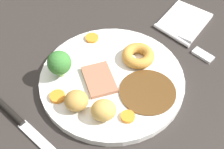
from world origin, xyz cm
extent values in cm
cube|color=#2B2623|center=(0.00, 0.00, 1.80)|extent=(120.00, 84.00, 3.60)
cylinder|color=white|center=(-1.60, 1.06, 4.30)|extent=(27.86, 27.86, 1.40)
cylinder|color=#563819|center=(-4.25, 7.99, 5.15)|extent=(10.55, 10.55, 0.30)
cube|color=#9E664C|center=(0.70, -0.14, 5.40)|extent=(7.85, 9.10, 0.80)
torus|color=#C68938|center=(-8.69, 0.85, 6.05)|extent=(6.53, 6.53, 2.11)
ellipsoid|color=#BC8C42|center=(7.40, 1.84, 6.68)|extent=(5.96, 5.95, 3.37)
ellipsoid|color=tan|center=(5.20, 6.61, 6.83)|extent=(5.95, 5.86, 3.65)
cylinder|color=orange|center=(2.27, 9.63, 5.31)|extent=(2.55, 2.55, 0.63)
cylinder|color=orange|center=(-5.49, -9.79, 5.28)|extent=(2.80, 2.80, 0.56)
cylinder|color=orange|center=(8.94, -1.98, 5.34)|extent=(2.87, 2.87, 0.69)
cylinder|color=#8CB766|center=(5.16, -6.07, 5.86)|extent=(1.33, 1.33, 1.73)
sphere|color=#387A33|center=(5.16, -6.07, 8.33)|extent=(4.58, 4.58, 4.58)
cylinder|color=silver|center=(-19.80, -0.01, 4.05)|extent=(1.62, 9.54, 0.90)
cube|color=silver|center=(-20.43, 8.21, 3.90)|extent=(2.34, 4.64, 0.60)
cylinder|color=black|center=(16.99, -6.13, 4.20)|extent=(2.04, 8.58, 1.20)
cube|color=silver|center=(16.09, 2.82, 3.80)|extent=(2.74, 10.62, 0.40)
cube|color=white|center=(-25.57, -1.32, 4.00)|extent=(12.76, 11.27, 0.80)
camera|label=1|loc=(25.75, 32.18, 55.19)|focal=54.59mm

